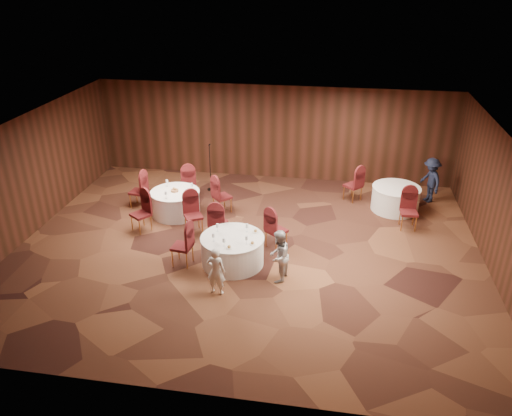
% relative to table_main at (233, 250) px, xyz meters
% --- Properties ---
extents(ground, '(12.00, 12.00, 0.00)m').
position_rel_table_main_xyz_m(ground, '(0.23, 0.77, -0.38)').
color(ground, black).
rests_on(ground, ground).
extents(room_shell, '(12.00, 12.00, 12.00)m').
position_rel_table_main_xyz_m(room_shell, '(0.23, 0.77, 1.59)').
color(room_shell, silver).
rests_on(room_shell, ground).
extents(table_main, '(1.56, 1.56, 0.74)m').
position_rel_table_main_xyz_m(table_main, '(0.00, 0.00, 0.00)').
color(table_main, silver).
rests_on(table_main, ground).
extents(table_left, '(1.44, 1.44, 0.74)m').
position_rel_table_main_xyz_m(table_left, '(-2.22, 2.40, 0.00)').
color(table_left, silver).
rests_on(table_left, ground).
extents(table_right, '(1.43, 1.43, 0.74)m').
position_rel_table_main_xyz_m(table_right, '(4.23, 3.77, 0.00)').
color(table_right, silver).
rests_on(table_right, ground).
extents(chairs_main, '(2.84, 1.86, 1.00)m').
position_rel_table_main_xyz_m(chairs_main, '(-0.29, 0.61, 0.12)').
color(chairs_main, '#3E0C14').
rests_on(chairs_main, ground).
extents(chairs_left, '(3.26, 3.03, 1.00)m').
position_rel_table_main_xyz_m(chairs_left, '(-2.17, 2.37, 0.12)').
color(chairs_left, '#3E0C14').
rests_on(chairs_left, ground).
extents(chairs_right, '(2.16, 2.30, 1.00)m').
position_rel_table_main_xyz_m(chairs_right, '(3.72, 3.44, 0.12)').
color(chairs_right, '#3E0C14').
rests_on(chairs_right, ground).
extents(tabletop_main, '(1.08, 1.01, 0.22)m').
position_rel_table_main_xyz_m(tabletop_main, '(0.13, -0.11, 0.47)').
color(tabletop_main, silver).
rests_on(tabletop_main, table_main).
extents(tabletop_left, '(0.88, 0.89, 0.22)m').
position_rel_table_main_xyz_m(tabletop_left, '(-2.21, 2.40, 0.45)').
color(tabletop_left, silver).
rests_on(tabletop_left, table_left).
extents(tabletop_right, '(0.08, 0.08, 0.22)m').
position_rel_table_main_xyz_m(tabletop_right, '(4.47, 3.50, 0.52)').
color(tabletop_right, silver).
rests_on(tabletop_right, table_right).
extents(mic_stand, '(0.24, 0.24, 1.58)m').
position_rel_table_main_xyz_m(mic_stand, '(-1.63, 4.31, 0.08)').
color(mic_stand, black).
rests_on(mic_stand, ground).
extents(woman_a, '(0.45, 0.32, 1.17)m').
position_rel_table_main_xyz_m(woman_a, '(-0.10, -1.29, 0.21)').
color(woman_a, white).
rests_on(woman_a, ground).
extents(woman_b, '(0.60, 0.71, 1.29)m').
position_rel_table_main_xyz_m(woman_b, '(1.21, -0.54, 0.27)').
color(woman_b, '#BCBBC1').
rests_on(woman_b, ground).
extents(man_c, '(0.84, 1.05, 1.43)m').
position_rel_table_main_xyz_m(man_c, '(5.31, 4.56, 0.34)').
color(man_c, '#161C32').
rests_on(man_c, ground).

